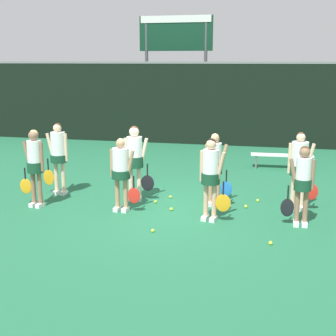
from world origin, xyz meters
name	(u,v)px	position (x,y,z in m)	size (l,w,h in m)	color
ground_plane	(169,208)	(0.00, 0.00, 0.00)	(140.00, 140.00, 0.00)	#216642
fence_windscreen	(215,104)	(0.00, 8.15, 1.60)	(60.00, 0.08, 3.17)	black
scoreboard	(176,45)	(-1.95, 10.07, 3.85)	(3.10, 0.15, 5.02)	#515156
bench_courtside	(282,156)	(2.50, 4.57, 0.37)	(1.87, 0.44, 0.43)	silver
player_0	(35,162)	(-2.91, -0.54, 1.03)	(0.64, 0.36, 1.74)	#8C664C
player_1	(121,169)	(-0.95, -0.43, 0.95)	(0.67, 0.40, 1.60)	tan
player_2	(211,173)	(1.01, -0.61, 1.00)	(0.66, 0.37, 1.70)	tan
player_3	(303,180)	(2.80, -0.53, 0.94)	(0.61, 0.34, 1.61)	#8C664C
player_4	(58,152)	(-2.85, 0.50, 1.04)	(0.68, 0.40, 1.75)	beige
player_5	(135,156)	(-0.90, 0.43, 1.05)	(0.70, 0.41, 1.76)	beige
player_6	(215,164)	(0.96, 0.43, 0.95)	(0.62, 0.34, 1.64)	tan
player_7	(300,164)	(2.78, 0.51, 1.02)	(0.68, 0.41, 1.72)	beige
tennis_ball_0	(155,202)	(-0.38, 0.27, 0.03)	(0.07, 0.07, 0.07)	#CCE033
tennis_ball_2	(171,197)	(-0.12, 0.74, 0.03)	(0.07, 0.07, 0.07)	#CCE033
tennis_ball_4	(270,243)	(2.24, -1.69, 0.03)	(0.07, 0.07, 0.07)	#CCE033
tennis_ball_5	(297,192)	(2.85, 1.82, 0.03)	(0.07, 0.07, 0.07)	#CCE033
tennis_ball_6	(153,231)	(0.03, -1.55, 0.03)	(0.07, 0.07, 0.07)	#CCE033
tennis_ball_7	(258,201)	(1.92, 0.89, 0.03)	(0.07, 0.07, 0.07)	#CCE033
tennis_ball_8	(246,206)	(1.68, 0.37, 0.04)	(0.07, 0.07, 0.07)	#CCE033
tennis_ball_9	(171,209)	(0.10, -0.18, 0.03)	(0.07, 0.07, 0.07)	#CCE033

